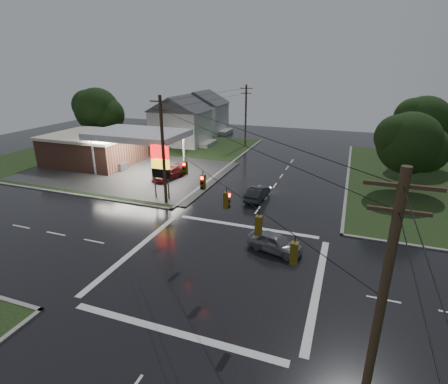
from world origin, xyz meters
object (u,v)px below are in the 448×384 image
(car_crossing, at_px, (275,243))
(tree_ne_far, at_px, (425,123))
(house_far, at_px, (202,111))
(utility_pole_se, at_px, (379,316))
(utility_pole_nw, at_px, (163,150))
(gas_station, at_px, (100,147))
(pylon_sign, at_px, (160,163))
(house_near, at_px, (181,120))
(car_north, at_px, (258,193))
(tree_nw_behind, at_px, (98,110))
(tree_ne_near, at_px, (411,144))
(utility_pole_n, at_px, (246,115))
(car_pump, at_px, (169,174))

(car_crossing, bearing_deg, tree_ne_far, -8.81)
(house_far, distance_m, car_crossing, 51.26)
(utility_pole_se, distance_m, tree_ne_far, 44.16)
(utility_pole_se, distance_m, house_far, 65.55)
(utility_pole_nw, bearing_deg, tree_ne_far, 42.59)
(gas_station, bearing_deg, pylon_sign, -31.22)
(house_near, bearing_deg, tree_ne_far, -3.01)
(car_north, xyz_separation_m, car_crossing, (4.14, -10.31, -0.01))
(gas_station, relative_size, car_crossing, 6.06)
(tree_ne_far, xyz_separation_m, car_north, (-17.95, -20.12, -5.43))
(utility_pole_nw, distance_m, house_near, 28.90)
(gas_station, distance_m, tree_nw_behind, 13.63)
(house_far, bearing_deg, car_crossing, -60.36)
(house_far, distance_m, tree_ne_near, 44.50)
(utility_pole_nw, height_order, house_far, utility_pole_nw)
(utility_pole_se, bearing_deg, tree_nw_behind, 137.66)
(gas_station, height_order, tree_nw_behind, tree_nw_behind)
(tree_nw_behind, height_order, tree_ne_far, tree_nw_behind)
(car_north, distance_m, car_crossing, 11.11)
(pylon_sign, height_order, tree_ne_near, tree_ne_near)
(utility_pole_se, distance_m, utility_pole_n, 51.16)
(tree_nw_behind, xyz_separation_m, tree_ne_near, (47.98, -8.00, -0.62))
(utility_pole_n, distance_m, tree_ne_far, 26.96)
(utility_pole_se, height_order, utility_pole_n, utility_pole_se)
(pylon_sign, relative_size, utility_pole_se, 0.55)
(tree_ne_near, bearing_deg, utility_pole_nw, -152.14)
(utility_pole_n, height_order, car_crossing, utility_pole_n)
(house_far, xyz_separation_m, car_pump, (8.82, -31.27, -3.67))
(gas_station, distance_m, utility_pole_n, 24.60)
(tree_ne_far, distance_m, car_north, 27.50)
(utility_pole_n, relative_size, tree_nw_behind, 1.05)
(house_far, bearing_deg, tree_nw_behind, -123.44)
(tree_nw_behind, relative_size, car_pump, 1.98)
(gas_station, height_order, car_pump, gas_station)
(house_near, height_order, house_far, same)
(utility_pole_se, relative_size, utility_pole_n, 1.05)
(pylon_sign, relative_size, house_far, 0.54)
(utility_pole_se, distance_m, tree_nw_behind, 58.64)
(tree_ne_far, distance_m, car_crossing, 33.86)
(utility_pole_se, height_order, car_north, utility_pole_se)
(house_far, height_order, car_pump, house_far)
(tree_ne_near, relative_size, car_pump, 1.78)
(pylon_sign, distance_m, tree_nw_behind, 30.49)
(utility_pole_n, distance_m, car_pump, 22.09)
(gas_station, xyz_separation_m, utility_pole_n, (16.18, 18.30, 2.92))
(utility_pole_nw, relative_size, car_crossing, 2.54)
(utility_pole_nw, bearing_deg, house_near, 113.37)
(utility_pole_se, xyz_separation_m, car_north, (-10.30, 23.37, -4.97))
(house_near, xyz_separation_m, car_crossing, (24.29, -32.43, -3.67))
(pylon_sign, relative_size, car_crossing, 1.39)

